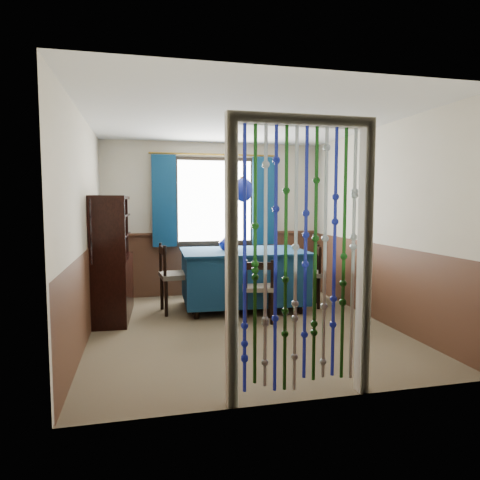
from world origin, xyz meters
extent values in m
plane|color=brown|center=(0.00, 0.00, 0.00)|extent=(4.00, 4.00, 0.00)
plane|color=silver|center=(0.00, 0.00, 2.50)|extent=(4.00, 4.00, 0.00)
plane|color=beige|center=(0.00, 2.00, 1.25)|extent=(3.60, 0.00, 3.60)
plane|color=beige|center=(0.00, -2.00, 1.25)|extent=(3.60, 0.00, 3.60)
plane|color=beige|center=(-1.80, 0.00, 1.25)|extent=(0.00, 4.00, 4.00)
plane|color=beige|center=(1.80, 0.00, 1.25)|extent=(0.00, 4.00, 4.00)
plane|color=#4A2B1C|center=(0.00, 1.99, 0.50)|extent=(3.60, 0.00, 3.60)
plane|color=#4A2B1C|center=(0.00, -1.99, 0.50)|extent=(3.60, 0.00, 3.60)
plane|color=#4A2B1C|center=(-1.79, 0.00, 0.50)|extent=(0.00, 4.00, 4.00)
plane|color=#4A2B1C|center=(1.79, 0.00, 0.50)|extent=(0.00, 4.00, 4.00)
cube|color=black|center=(0.00, 1.95, 1.55)|extent=(1.32, 0.12, 1.42)
cube|color=#0E2D4C|center=(0.24, 0.93, 0.47)|extent=(1.73, 1.20, 0.70)
cube|color=#0E2D4C|center=(0.24, 0.93, 0.83)|extent=(1.79, 1.27, 0.03)
cylinder|color=black|center=(-0.49, 0.52, 0.07)|extent=(0.07, 0.07, 0.14)
cylinder|color=black|center=(0.94, 0.47, 0.07)|extent=(0.07, 0.07, 0.14)
cylinder|color=black|center=(-0.46, 1.40, 0.07)|extent=(0.07, 0.07, 0.14)
cylinder|color=black|center=(0.97, 1.35, 0.07)|extent=(0.07, 0.07, 0.14)
cylinder|color=black|center=(0.08, 0.11, 0.21)|extent=(0.04, 0.04, 0.41)
cylinder|color=black|center=(0.39, 0.04, 0.21)|extent=(0.04, 0.04, 0.41)
cylinder|color=black|center=(0.14, 0.41, 0.21)|extent=(0.04, 0.04, 0.41)
cylinder|color=black|center=(0.46, 0.34, 0.21)|extent=(0.04, 0.04, 0.41)
cube|color=#5B5549|center=(0.27, 0.22, 0.44)|extent=(0.48, 0.47, 0.06)
cube|color=black|center=(0.23, 0.06, 0.74)|extent=(0.34, 0.12, 0.09)
cylinder|color=black|center=(0.07, 0.10, 0.62)|extent=(0.04, 0.04, 0.40)
cylinder|color=black|center=(0.39, 0.03, 0.62)|extent=(0.04, 0.04, 0.40)
cylinder|color=black|center=(0.50, 1.78, 0.21)|extent=(0.04, 0.04, 0.42)
cylinder|color=black|center=(0.17, 1.86, 0.21)|extent=(0.04, 0.04, 0.42)
cylinder|color=black|center=(0.42, 1.47, 0.21)|extent=(0.04, 0.04, 0.42)
cylinder|color=black|center=(0.10, 1.55, 0.21)|extent=(0.04, 0.04, 0.42)
cube|color=#5B5549|center=(0.30, 1.66, 0.45)|extent=(0.50, 0.48, 0.06)
cube|color=black|center=(0.34, 1.83, 0.76)|extent=(0.35, 0.12, 0.09)
cylinder|color=black|center=(0.50, 1.79, 0.63)|extent=(0.04, 0.04, 0.42)
cylinder|color=black|center=(0.18, 1.87, 0.63)|extent=(0.04, 0.04, 0.42)
cylinder|color=black|center=(-0.91, 1.12, 0.24)|extent=(0.05, 0.05, 0.49)
cylinder|color=black|center=(-0.88, 0.72, 0.24)|extent=(0.05, 0.05, 0.49)
cylinder|color=black|center=(-0.54, 1.15, 0.24)|extent=(0.05, 0.05, 0.49)
cylinder|color=black|center=(-0.50, 0.76, 0.24)|extent=(0.05, 0.05, 0.49)
cube|color=#5B5549|center=(-0.71, 0.94, 0.52)|extent=(0.50, 0.52, 0.06)
cube|color=black|center=(-0.90, 0.92, 0.87)|extent=(0.08, 0.42, 0.11)
cylinder|color=black|center=(-0.92, 1.12, 0.72)|extent=(0.04, 0.04, 0.47)
cylinder|color=black|center=(-0.89, 0.72, 0.72)|extent=(0.04, 0.04, 0.47)
cylinder|color=black|center=(1.28, 0.64, 0.23)|extent=(0.04, 0.04, 0.45)
cylinder|color=black|center=(1.40, 0.98, 0.23)|extent=(0.04, 0.04, 0.45)
cylinder|color=black|center=(0.96, 0.75, 0.23)|extent=(0.04, 0.04, 0.45)
cylinder|color=black|center=(1.08, 1.09, 0.23)|extent=(0.04, 0.04, 0.45)
cube|color=#5B5549|center=(1.18, 0.86, 0.48)|extent=(0.55, 0.56, 0.06)
cube|color=black|center=(1.35, 0.80, 0.82)|extent=(0.16, 0.38, 0.10)
cylinder|color=black|center=(1.29, 0.63, 0.68)|extent=(0.04, 0.04, 0.44)
cylinder|color=black|center=(1.41, 0.97, 0.68)|extent=(0.04, 0.04, 0.44)
cube|color=black|center=(-1.56, 0.84, 0.40)|extent=(0.49, 1.25, 0.81)
cube|color=black|center=(-1.56, 0.25, 1.21)|extent=(0.38, 0.07, 0.81)
cube|color=black|center=(-1.56, 1.42, 1.21)|extent=(0.38, 0.07, 0.81)
cube|color=black|center=(-1.56, 0.84, 1.59)|extent=(0.44, 1.25, 0.04)
cube|color=black|center=(-1.75, 0.84, 1.21)|extent=(0.09, 1.21, 0.81)
cube|color=black|center=(-1.53, 0.84, 1.09)|extent=(0.38, 1.17, 0.02)
cube|color=black|center=(-1.53, 0.84, 1.36)|extent=(0.38, 1.17, 0.02)
cylinder|color=olive|center=(0.24, 0.93, 2.10)|extent=(0.01, 0.01, 0.80)
ellipsoid|color=navy|center=(0.24, 0.93, 1.70)|extent=(0.28, 0.28, 0.34)
cylinder|color=olive|center=(0.24, 0.93, 1.87)|extent=(0.08, 0.08, 0.03)
imported|color=navy|center=(0.01, 1.01, 0.96)|extent=(0.27, 0.27, 0.22)
imported|color=beige|center=(-1.51, 0.63, 1.13)|extent=(0.23, 0.23, 0.05)
imported|color=beige|center=(-1.51, 1.07, 0.91)|extent=(0.26, 0.26, 0.21)
camera|label=1|loc=(-1.18, -4.99, 1.54)|focal=32.00mm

